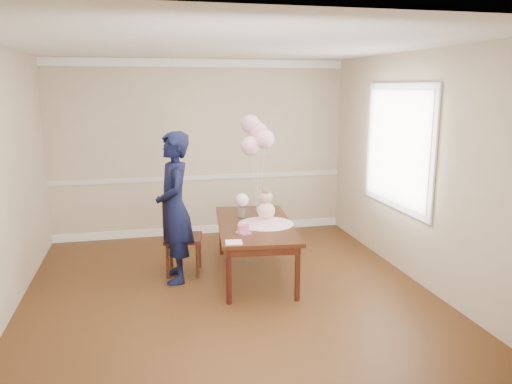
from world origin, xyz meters
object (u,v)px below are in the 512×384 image
(birthday_cake, at_px, (243,228))
(woman, at_px, (174,208))
(dining_table_top, at_px, (255,225))
(dining_chair_seat, at_px, (183,238))

(birthday_cake, xyz_separation_m, woman, (-0.74, 0.43, 0.18))
(dining_table_top, height_order, birthday_cake, birthday_cake)
(dining_table_top, height_order, dining_chair_seat, dining_table_top)
(dining_table_top, height_order, woman, woman)
(dining_table_top, xyz_separation_m, woman, (-0.96, 0.06, 0.25))
(birthday_cake, relative_size, woman, 0.07)
(dining_chair_seat, bearing_deg, woman, -108.52)
(dining_table_top, xyz_separation_m, birthday_cake, (-0.22, -0.38, 0.07))
(birthday_cake, bearing_deg, dining_chair_seat, 134.84)
(dining_chair_seat, bearing_deg, dining_table_top, -6.38)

